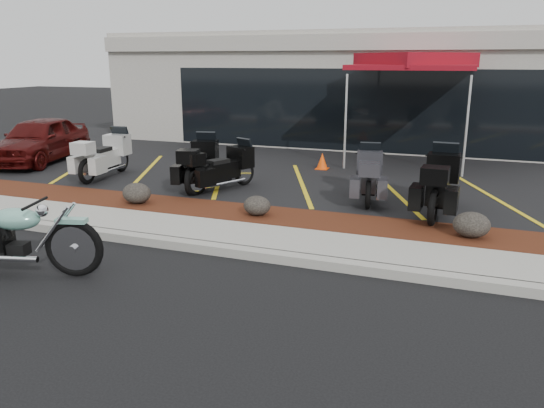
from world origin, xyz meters
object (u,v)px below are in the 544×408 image
at_px(parked_car, 39,140).
at_px(popup_canopy, 414,63).
at_px(touring_white, 120,149).
at_px(traffic_cone, 322,161).
at_px(hero_cruiser, 74,240).

xyz_separation_m(parked_car, popup_canopy, (10.18, 3.67, 2.16)).
relative_size(touring_white, traffic_cone, 4.70).
height_order(traffic_cone, popup_canopy, popup_canopy).
relative_size(traffic_cone, popup_canopy, 0.13).
bearing_deg(traffic_cone, popup_canopy, 41.55).
bearing_deg(traffic_cone, hero_cruiser, -100.49).
bearing_deg(traffic_cone, touring_white, -156.01).
xyz_separation_m(hero_cruiser, touring_white, (-3.46, 5.99, 0.19)).
bearing_deg(parked_car, hero_cruiser, -56.98).
bearing_deg(parked_car, popup_canopy, 7.11).
distance_m(hero_cruiser, popup_canopy, 10.96).
bearing_deg(touring_white, parked_car, 78.64).
xyz_separation_m(touring_white, traffic_cone, (4.98, 2.22, -0.39)).
bearing_deg(popup_canopy, traffic_cone, -135.53).
relative_size(touring_white, parked_car, 0.55).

